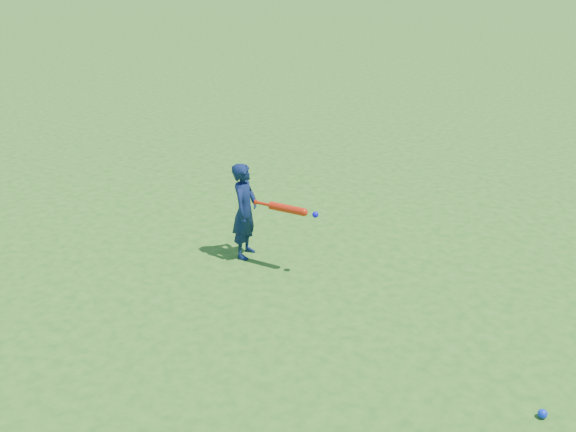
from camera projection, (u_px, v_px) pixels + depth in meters
The scene contains 4 objects.
ground at pixel (294, 253), 6.77m from camera, with size 80.00×80.00×0.00m, color #296818.
child at pixel (245, 211), 6.53m from camera, with size 0.37×0.24×1.01m, color #0D1B40.
ground_ball_blue at pixel (543, 414), 4.44m from camera, with size 0.07×0.07×0.07m, color #0D30E2.
bat_swing at pixel (290, 209), 6.21m from camera, with size 0.70×0.11×0.08m.
Camera 1 is at (3.18, -5.15, 3.07)m, focal length 40.00 mm.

